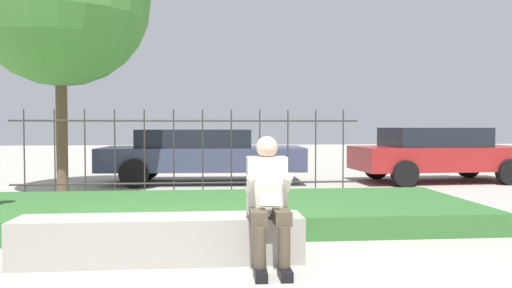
{
  "coord_description": "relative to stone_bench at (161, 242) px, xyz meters",
  "views": [
    {
      "loc": [
        0.4,
        -4.98,
        1.36
      ],
      "look_at": [
        1.04,
        2.12,
        1.09
      ],
      "focal_mm": 35.0,
      "sensor_mm": 36.0,
      "label": 1
    }
  ],
  "objects": [
    {
      "name": "grass_berm",
      "position": [
        0.1,
        2.03,
        -0.06
      ],
      "size": [
        8.15,
        2.67,
        0.28
      ],
      "color": "#33662D",
      "rests_on": "ground_plane"
    },
    {
      "name": "ground_plane",
      "position": [
        0.1,
        0.0,
        -0.2
      ],
      "size": [
        60.0,
        60.0,
        0.0
      ],
      "primitive_type": "plane",
      "color": "#A8A399"
    },
    {
      "name": "car_parked_center",
      "position": [
        0.28,
        6.82,
        0.49
      ],
      "size": [
        4.76,
        2.07,
        1.26
      ],
      "rotation": [
        0.0,
        0.0,
        -0.04
      ],
      "color": "#383D56",
      "rests_on": "ground_plane"
    },
    {
      "name": "person_seated_reader",
      "position": [
        1.04,
        -0.3,
        0.48
      ],
      "size": [
        0.42,
        0.73,
        1.25
      ],
      "color": "black",
      "rests_on": "ground_plane"
    },
    {
      "name": "iron_fence",
      "position": [
        0.1,
        3.96,
        0.65
      ],
      "size": [
        6.15,
        0.03,
        1.64
      ],
      "color": "#332D28",
      "rests_on": "ground_plane"
    },
    {
      "name": "car_parked_right",
      "position": [
        5.94,
        6.53,
        0.49
      ],
      "size": [
        4.16,
        2.02,
        1.3
      ],
      "rotation": [
        0.0,
        0.0,
        0.06
      ],
      "color": "maroon",
      "rests_on": "ground_plane"
    },
    {
      "name": "stone_bench",
      "position": [
        0.0,
        0.0,
        0.0
      ],
      "size": [
        2.82,
        0.52,
        0.45
      ],
      "color": "gray",
      "rests_on": "ground_plane"
    }
  ]
}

